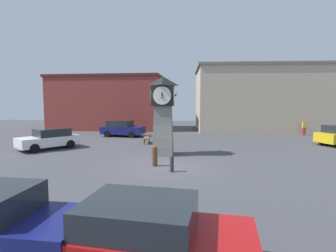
{
  "coord_description": "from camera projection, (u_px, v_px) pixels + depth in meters",
  "views": [
    {
      "loc": [
        1.16,
        -13.95,
        3.47
      ],
      "look_at": [
        -0.21,
        3.27,
        1.9
      ],
      "focal_mm": 28.0,
      "sensor_mm": 36.0,
      "label": 1
    }
  ],
  "objects": [
    {
      "name": "car_far_lot",
      "position": [
        49.0,
        139.0,
        19.5
      ],
      "size": [
        4.09,
        4.38,
        1.52
      ],
      "color": "silver",
      "rests_on": "ground_plane"
    },
    {
      "name": "car_by_building",
      "position": [
        149.0,
        235.0,
        5.36
      ],
      "size": [
        4.33,
        2.48,
        1.48
      ],
      "color": "#A51111",
      "rests_on": "ground_plane"
    },
    {
      "name": "bollard_near_tower",
      "position": [
        172.0,
        163.0,
        13.08
      ],
      "size": [
        0.21,
        0.21,
        0.86
      ],
      "color": "#333338",
      "rests_on": "ground_plane"
    },
    {
      "name": "storefront_low_left",
      "position": [
        258.0,
        99.0,
        32.73
      ],
      "size": [
        15.59,
        10.14,
        7.79
      ],
      "color": "#B7A88E",
      "rests_on": "ground_plane"
    },
    {
      "name": "bollard_mid_row",
      "position": [
        155.0,
        156.0,
        14.25
      ],
      "size": [
        0.31,
        0.31,
        1.15
      ],
      "color": "brown",
      "rests_on": "ground_plane"
    },
    {
      "name": "clock_tower",
      "position": [
        163.0,
        113.0,
        17.2
      ],
      "size": [
        1.78,
        1.83,
        5.15
      ],
      "color": "slate",
      "rests_on": "ground_plane"
    },
    {
      "name": "street_lamp_near_road",
      "position": [
        229.0,
        105.0,
        29.69
      ],
      "size": [
        0.5,
        0.24,
        5.38
      ],
      "color": "#333338",
      "rests_on": "ground_plane"
    },
    {
      "name": "pedestrian_near_bench",
      "position": [
        304.0,
        127.0,
        27.59
      ],
      "size": [
        0.42,
        0.27,
        1.59
      ],
      "color": "red",
      "rests_on": "ground_plane"
    },
    {
      "name": "warehouse_blue_far",
      "position": [
        109.0,
        103.0,
        34.37
      ],
      "size": [
        14.55,
        7.84,
        6.82
      ],
      "color": "maroon",
      "rests_on": "ground_plane"
    },
    {
      "name": "ground_plane",
      "position": [
        167.0,
        166.0,
        14.25
      ],
      "size": [
        70.59,
        70.59,
        0.0
      ],
      "primitive_type": "plane",
      "color": "#424247"
    },
    {
      "name": "bench",
      "position": [
        148.0,
        137.0,
        22.2
      ],
      "size": [
        0.73,
        1.66,
        0.9
      ],
      "color": "brown",
      "rests_on": "ground_plane"
    },
    {
      "name": "car_end_of_row",
      "position": [
        122.0,
        128.0,
        26.7
      ],
      "size": [
        4.43,
        2.58,
        1.64
      ],
      "color": "navy",
      "rests_on": "ground_plane"
    }
  ]
}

